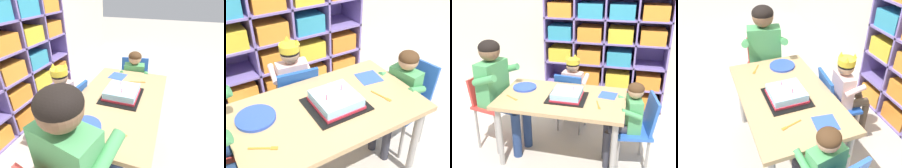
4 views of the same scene
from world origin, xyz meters
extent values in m
plane|color=#BCB2A3|center=(0.00, 0.00, 0.00)|extent=(16.00, 16.00, 0.00)
cube|color=#7F6BB2|center=(0.25, 1.41, 0.70)|extent=(1.47, 0.01, 1.39)
cube|color=#7F6BB2|center=(-0.48, 1.22, 0.70)|extent=(0.02, 0.38, 1.39)
cube|color=#7F6BB2|center=(-0.12, 1.22, 0.70)|extent=(0.02, 0.38, 1.39)
cube|color=#7F6BB2|center=(0.25, 1.22, 0.70)|extent=(0.02, 0.38, 1.39)
cube|color=#7F6BB2|center=(0.61, 1.22, 0.70)|extent=(0.02, 0.38, 1.39)
cube|color=#7F6BB2|center=(0.97, 1.22, 0.70)|extent=(0.02, 0.38, 1.39)
cube|color=#7F6BB2|center=(0.25, 1.22, 0.01)|extent=(1.47, 0.38, 0.02)
cube|color=#7F6BB2|center=(0.25, 1.22, 0.28)|extent=(1.47, 0.38, 0.02)
cube|color=#7F6BB2|center=(0.25, 1.22, 0.56)|extent=(1.47, 0.38, 0.02)
cube|color=#7F6BB2|center=(0.25, 1.22, 0.83)|extent=(1.47, 0.38, 0.02)
cube|color=#7F6BB2|center=(0.25, 1.22, 1.11)|extent=(1.47, 0.38, 0.02)
cube|color=orange|center=(-0.30, 1.20, 0.10)|extent=(0.28, 0.30, 0.17)
cube|color=orange|center=(0.06, 1.20, 0.10)|extent=(0.28, 0.30, 0.17)
cube|color=orange|center=(0.43, 1.20, 0.10)|extent=(0.28, 0.30, 0.17)
cube|color=orange|center=(0.79, 1.20, 0.10)|extent=(0.28, 0.30, 0.17)
cube|color=orange|center=(0.06, 1.20, 0.38)|extent=(0.28, 0.30, 0.17)
cube|color=yellow|center=(0.43, 1.20, 0.38)|extent=(0.28, 0.30, 0.17)
cube|color=orange|center=(0.79, 1.20, 0.38)|extent=(0.28, 0.30, 0.17)
cube|color=yellow|center=(-0.30, 1.20, 0.65)|extent=(0.28, 0.30, 0.17)
cube|color=orange|center=(0.06, 1.20, 0.65)|extent=(0.28, 0.30, 0.17)
cube|color=teal|center=(0.43, 1.20, 0.65)|extent=(0.28, 0.30, 0.17)
cube|color=teal|center=(-0.30, 1.20, 0.93)|extent=(0.28, 0.30, 0.17)
cube|color=orange|center=(0.06, 1.20, 0.93)|extent=(0.28, 0.30, 0.17)
cube|color=yellow|center=(0.43, 1.20, 0.93)|extent=(0.28, 0.30, 0.17)
cube|color=orange|center=(0.79, 1.20, 0.93)|extent=(0.28, 0.30, 0.17)
cube|color=orange|center=(-0.30, 1.20, 1.20)|extent=(0.28, 0.30, 0.17)
cube|color=teal|center=(0.06, 1.20, 1.20)|extent=(0.28, 0.30, 0.17)
cube|color=teal|center=(0.43, 1.20, 1.20)|extent=(0.28, 0.30, 0.17)
cube|color=orange|center=(0.79, 1.20, 1.20)|extent=(0.28, 0.30, 0.17)
cube|color=tan|center=(0.00, 0.00, 0.59)|extent=(1.10, 0.65, 0.03)
cylinder|color=#9E9993|center=(-0.49, -0.27, 0.29)|extent=(0.05, 0.05, 0.58)
cylinder|color=#9E9993|center=(0.49, -0.27, 0.29)|extent=(0.05, 0.05, 0.58)
cylinder|color=#9E9993|center=(-0.49, 0.27, 0.29)|extent=(0.05, 0.05, 0.58)
cylinder|color=#9E9993|center=(0.49, 0.27, 0.29)|extent=(0.05, 0.05, 0.58)
cube|color=#1E4CA8|center=(-0.01, 0.50, 0.36)|extent=(0.33, 0.32, 0.03)
cube|color=#1E4CA8|center=(-0.03, 0.36, 0.52)|extent=(0.28, 0.10, 0.31)
cylinder|color=gray|center=(0.12, 0.60, 0.17)|extent=(0.02, 0.02, 0.34)
cylinder|color=gray|center=(-0.12, 0.62, 0.17)|extent=(0.02, 0.02, 0.34)
cylinder|color=gray|center=(0.10, 0.37, 0.17)|extent=(0.02, 0.02, 0.34)
cylinder|color=gray|center=(-0.14, 0.40, 0.17)|extent=(0.02, 0.02, 0.34)
cube|color=beige|center=(-0.01, 0.51, 0.51)|extent=(0.22, 0.13, 0.29)
sphere|color=tan|center=(-0.01, 0.51, 0.73)|extent=(0.13, 0.13, 0.13)
ellipsoid|color=black|center=(-0.01, 0.51, 0.75)|extent=(0.14, 0.14, 0.10)
cylinder|color=yellow|center=(-0.01, 0.51, 0.78)|extent=(0.14, 0.14, 0.05)
cone|color=yellow|center=(0.00, 0.56, 0.82)|extent=(0.04, 0.04, 0.04)
cone|color=yellow|center=(0.04, 0.47, 0.82)|extent=(0.04, 0.04, 0.04)
cone|color=yellow|center=(-0.07, 0.49, 0.82)|extent=(0.04, 0.04, 0.04)
cylinder|color=brown|center=(0.06, 0.60, 0.39)|extent=(0.09, 0.22, 0.07)
cylinder|color=brown|center=(-0.06, 0.62, 0.39)|extent=(0.09, 0.22, 0.07)
cylinder|color=brown|center=(0.08, 0.71, 0.18)|extent=(0.06, 0.06, 0.36)
cylinder|color=brown|center=(-0.05, 0.72, 0.18)|extent=(0.06, 0.06, 0.36)
cylinder|color=beige|center=(0.12, 0.53, 0.58)|extent=(0.06, 0.18, 0.10)
cylinder|color=beige|center=(-0.13, 0.56, 0.58)|extent=(0.06, 0.18, 0.10)
cube|color=red|center=(-0.68, 0.04, 0.45)|extent=(0.36, 0.42, 0.03)
cube|color=red|center=(-0.81, 0.07, 0.59)|extent=(0.13, 0.34, 0.26)
cylinder|color=gray|center=(-0.60, -0.14, 0.22)|extent=(0.02, 0.02, 0.43)
cylinder|color=gray|center=(-0.53, 0.16, 0.22)|extent=(0.02, 0.02, 0.43)
cylinder|color=gray|center=(-0.82, -0.09, 0.22)|extent=(0.02, 0.02, 0.43)
cylinder|color=gray|center=(-0.76, 0.21, 0.22)|extent=(0.02, 0.02, 0.43)
cube|color=#4C9E5B|center=(-0.68, 0.04, 0.66)|extent=(0.22, 0.33, 0.42)
sphere|color=brown|center=(-0.68, 0.04, 0.97)|extent=(0.19, 0.19, 0.19)
ellipsoid|color=black|center=(-0.68, 0.04, 1.00)|extent=(0.19, 0.19, 0.14)
cylinder|color=navy|center=(-0.55, -0.08, 0.48)|extent=(0.31, 0.16, 0.10)
cylinder|color=navy|center=(-0.51, 0.09, 0.48)|extent=(0.31, 0.16, 0.10)
cylinder|color=navy|center=(-0.40, -0.11, 0.23)|extent=(0.08, 0.08, 0.45)
cylinder|color=navy|center=(-0.36, 0.06, 0.23)|extent=(0.08, 0.08, 0.45)
cylinder|color=#4C9E5B|center=(-0.65, -0.14, 0.76)|extent=(0.26, 0.12, 0.14)
cylinder|color=#4C9E5B|center=(-0.58, 0.19, 0.76)|extent=(0.26, 0.12, 0.14)
cube|color=blue|center=(0.62, 0.01, 0.36)|extent=(0.36, 0.37, 0.03)
cube|color=blue|center=(0.76, 0.04, 0.52)|extent=(0.12, 0.31, 0.30)
cylinder|color=gray|center=(0.48, 0.13, 0.17)|extent=(0.02, 0.02, 0.35)
cylinder|color=gray|center=(0.52, -0.14, 0.17)|extent=(0.02, 0.02, 0.35)
cylinder|color=gray|center=(0.72, 0.17, 0.17)|extent=(0.02, 0.02, 0.35)
cylinder|color=gray|center=(0.77, -0.10, 0.17)|extent=(0.02, 0.02, 0.35)
cube|color=#4C9E5B|center=(0.62, 0.01, 0.51)|extent=(0.15, 0.23, 0.29)
sphere|color=tan|center=(0.62, 0.01, 0.73)|extent=(0.13, 0.13, 0.13)
ellipsoid|color=#472D19|center=(0.62, 0.01, 0.75)|extent=(0.14, 0.14, 0.10)
cylinder|color=#33333D|center=(0.51, 0.06, 0.40)|extent=(0.22, 0.10, 0.07)
cylinder|color=#33333D|center=(0.53, -0.06, 0.40)|extent=(0.22, 0.10, 0.07)
cylinder|color=#33333D|center=(0.40, 0.04, 0.18)|extent=(0.06, 0.06, 0.37)
cylinder|color=#33333D|center=(0.43, -0.08, 0.18)|extent=(0.06, 0.06, 0.37)
cylinder|color=#4C9E5B|center=(0.56, 0.13, 0.58)|extent=(0.18, 0.07, 0.10)
cylinder|color=#4C9E5B|center=(0.60, -0.12, 0.58)|extent=(0.18, 0.07, 0.10)
cube|color=black|center=(0.05, -0.01, 0.61)|extent=(0.34, 0.30, 0.01)
cube|color=#9ED1EF|center=(0.05, -0.01, 0.65)|extent=(0.24, 0.24, 0.07)
cube|color=red|center=(0.05, -0.01, 0.62)|extent=(0.25, 0.26, 0.02)
cylinder|color=#E54C66|center=(0.10, 0.01, 0.70)|extent=(0.01, 0.01, 0.04)
cylinder|color=#E54C66|center=(-0.02, -0.03, 0.70)|extent=(0.01, 0.01, 0.04)
cylinder|color=blue|center=(-0.39, 0.11, 0.62)|extent=(0.22, 0.22, 0.02)
cube|color=#3356B7|center=(0.39, 0.13, 0.61)|extent=(0.17, 0.17, 0.00)
cube|color=orange|center=(-0.44, -0.11, 0.61)|extent=(0.10, 0.06, 0.00)
cube|color=orange|center=(-0.37, -0.14, 0.61)|extent=(0.04, 0.03, 0.00)
cube|color=orange|center=(0.32, -0.06, 0.61)|extent=(0.04, 0.11, 0.00)
cube|color=orange|center=(0.34, -0.13, 0.61)|extent=(0.03, 0.04, 0.00)
camera|label=1|loc=(-1.15, -0.33, 1.39)|focal=29.30mm
camera|label=2|loc=(-0.57, -1.06, 1.58)|focal=42.74mm
camera|label=3|loc=(0.54, -2.11, 1.65)|focal=44.23mm
camera|label=4|loc=(1.39, -0.50, 1.69)|focal=39.68mm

